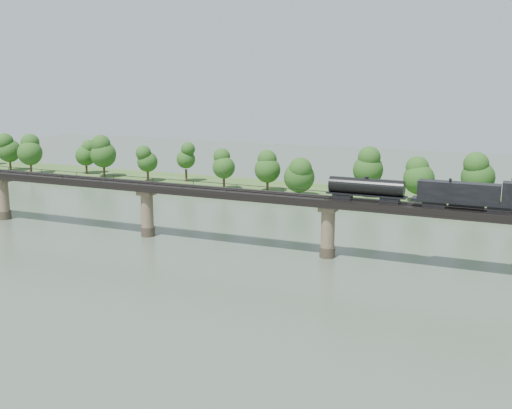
% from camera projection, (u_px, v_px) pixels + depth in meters
% --- Properties ---
extents(ground, '(400.00, 400.00, 0.00)m').
position_uv_depth(ground, '(268.00, 311.00, 95.20)').
color(ground, '#3B4A3A').
rests_on(ground, ground).
extents(far_bank, '(300.00, 24.00, 1.60)m').
position_uv_depth(far_bank, '(388.00, 200.00, 171.44)').
color(far_bank, '#325220').
rests_on(far_bank, ground).
extents(bridge, '(236.00, 30.00, 11.50)m').
position_uv_depth(bridge, '(328.00, 229.00, 121.02)').
color(bridge, '#473A2D').
rests_on(bridge, ground).
extents(bridge_superstructure, '(220.00, 4.90, 0.75)m').
position_uv_depth(bridge_superstructure, '(329.00, 196.00, 119.70)').
color(bridge_superstructure, black).
rests_on(bridge_superstructure, bridge).
extents(far_treeline, '(289.06, 17.54, 13.60)m').
position_uv_depth(far_treeline, '(354.00, 170.00, 168.90)').
color(far_treeline, '#382619').
rests_on(far_treeline, far_bank).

